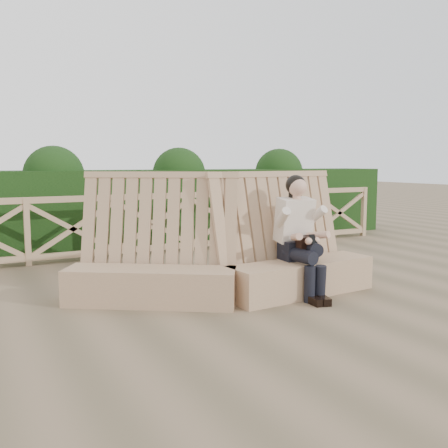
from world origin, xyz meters
name	(u,v)px	position (x,y,z in m)	size (l,w,h in m)	color
ground	(256,301)	(0.00, 0.00, 0.00)	(60.00, 60.00, 0.00)	brown
bench	(227,266)	(-0.22, 0.33, 0.39)	(3.79, 1.74, 1.56)	#9E785A
woman	(300,232)	(0.66, 0.05, 0.78)	(0.46, 0.96, 1.50)	black
guardrail	(154,224)	(0.00, 3.50, 0.55)	(10.10, 0.09, 1.10)	#9A7959
hedge	(133,208)	(0.00, 4.70, 0.75)	(12.00, 1.20, 1.50)	black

